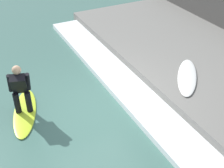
% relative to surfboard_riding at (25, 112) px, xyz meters
% --- Properties ---
extents(ground_plane, '(28.00, 28.00, 0.00)m').
position_rel_surfboard_riding_xyz_m(ground_plane, '(1.73, -0.75, -0.03)').
color(ground_plane, '#426B60').
extents(concrete_ledge, '(4.40, 11.95, 0.38)m').
position_rel_surfboard_riding_xyz_m(concrete_ledge, '(5.61, -0.75, 0.16)').
color(concrete_ledge, slate).
rests_on(concrete_ledge, ground_plane).
extents(wave_foam_crest, '(1.02, 11.35, 0.17)m').
position_rel_surfboard_riding_xyz_m(wave_foam_crest, '(2.89, -0.75, 0.05)').
color(wave_foam_crest, white).
rests_on(wave_foam_crest, ground_plane).
extents(surfboard_riding, '(1.17, 2.13, 0.06)m').
position_rel_surfboard_riding_xyz_m(surfboard_riding, '(0.00, 0.00, 0.00)').
color(surfboard_riding, '#BFE02D').
rests_on(surfboard_riding, ground_plane).
extents(surfer_riding, '(0.52, 0.55, 1.37)m').
position_rel_surfboard_riding_xyz_m(surfer_riding, '(-0.00, 0.00, 0.78)').
color(surfer_riding, black).
rests_on(surfer_riding, surfboard_riding).
extents(surfboard_spare, '(1.70, 1.89, 0.06)m').
position_rel_surfboard_riding_xyz_m(surfboard_spare, '(4.46, -1.00, 0.38)').
color(surfboard_spare, white).
rests_on(surfboard_spare, concrete_ledge).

